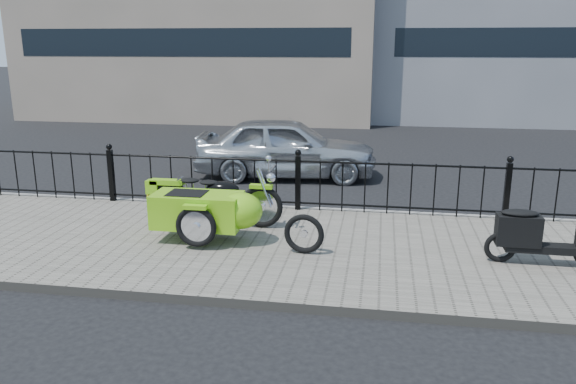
% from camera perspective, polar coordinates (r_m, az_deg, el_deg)
% --- Properties ---
extents(ground, '(120.00, 120.00, 0.00)m').
position_cam_1_polar(ground, '(8.78, -0.26, -4.90)').
color(ground, black).
rests_on(ground, ground).
extents(sidewalk, '(30.00, 3.80, 0.12)m').
position_cam_1_polar(sidewalk, '(8.30, -0.84, -5.66)').
color(sidewalk, '#666156').
rests_on(sidewalk, ground).
extents(curb, '(30.00, 0.10, 0.12)m').
position_cam_1_polar(curb, '(10.11, 1.13, -1.86)').
color(curb, gray).
rests_on(curb, ground).
extents(iron_fence, '(14.11, 0.11, 1.08)m').
position_cam_1_polar(iron_fence, '(9.84, 1.02, 0.85)').
color(iron_fence, black).
rests_on(iron_fence, sidewalk).
extents(motorcycle_sidecar, '(2.28, 1.48, 0.98)m').
position_cam_1_polar(motorcycle_sidecar, '(8.45, -7.73, -1.59)').
color(motorcycle_sidecar, black).
rests_on(motorcycle_sidecar, sidewalk).
extents(scooter, '(1.54, 0.45, 1.05)m').
position_cam_1_polar(scooter, '(8.11, 24.03, -4.00)').
color(scooter, black).
rests_on(scooter, sidewalk).
extents(spare_tire, '(0.58, 0.13, 0.57)m').
position_cam_1_polar(spare_tire, '(7.82, 1.63, -4.27)').
color(spare_tire, black).
rests_on(spare_tire, sidewalk).
extents(sedan_car, '(4.19, 2.03, 1.38)m').
position_cam_1_polar(sedan_car, '(12.74, -0.20, 4.57)').
color(sedan_car, '#B9BCC1').
rests_on(sedan_car, ground).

